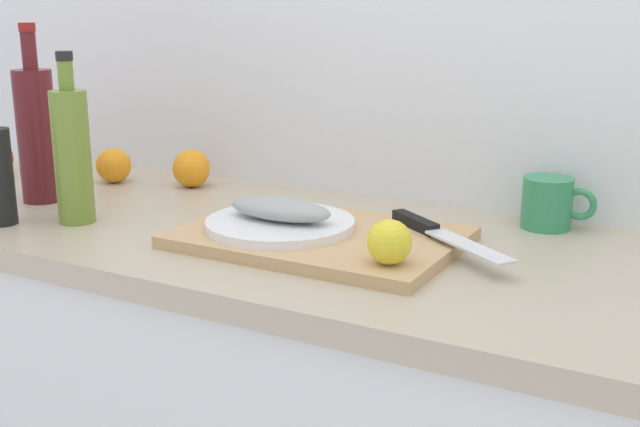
# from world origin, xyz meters

# --- Properties ---
(back_wall) EXTENTS (3.20, 0.05, 2.50)m
(back_wall) POSITION_xyz_m (0.00, 0.33, 1.25)
(back_wall) COLOR white
(back_wall) RESTS_ON ground_plane
(cutting_board) EXTENTS (0.44, 0.31, 0.02)m
(cutting_board) POSITION_xyz_m (-0.02, -0.03, 0.91)
(cutting_board) COLOR tan
(cutting_board) RESTS_ON kitchen_counter
(white_plate) EXTENTS (0.24, 0.24, 0.01)m
(white_plate) POSITION_xyz_m (-0.09, -0.05, 0.93)
(white_plate) COLOR white
(white_plate) RESTS_ON cutting_board
(fish_fillet) EXTENTS (0.18, 0.08, 0.04)m
(fish_fillet) POSITION_xyz_m (-0.09, -0.05, 0.95)
(fish_fillet) COLOR #999E99
(fish_fillet) RESTS_ON white_plate
(chef_knife) EXTENTS (0.25, 0.19, 0.02)m
(chef_knife) POSITION_xyz_m (0.15, 0.04, 0.93)
(chef_knife) COLOR silver
(chef_knife) RESTS_ON cutting_board
(lemon_0) EXTENTS (0.06, 0.06, 0.06)m
(lemon_0) POSITION_xyz_m (0.14, -0.12, 0.95)
(lemon_0) COLOR yellow
(lemon_0) RESTS_ON cutting_board
(olive_oil_bottle) EXTENTS (0.06, 0.06, 0.30)m
(olive_oil_bottle) POSITION_xyz_m (-0.46, -0.12, 1.02)
(olive_oil_bottle) COLOR olive
(olive_oil_bottle) RESTS_ON kitchen_counter
(wine_bottle) EXTENTS (0.07, 0.07, 0.34)m
(wine_bottle) POSITION_xyz_m (-0.63, -0.04, 1.04)
(wine_bottle) COLOR #59191E
(wine_bottle) RESTS_ON kitchen_counter
(coffee_mug_0) EXTENTS (0.13, 0.09, 0.09)m
(coffee_mug_0) POSITION_xyz_m (0.28, 0.24, 0.94)
(coffee_mug_0) COLOR #338C59
(coffee_mug_0) RESTS_ON kitchen_counter
(orange_2) EXTENTS (0.08, 0.08, 0.08)m
(orange_2) POSITION_xyz_m (-0.45, 0.19, 0.94)
(orange_2) COLOR orange
(orange_2) RESTS_ON kitchen_counter
(orange_3) EXTENTS (0.07, 0.07, 0.07)m
(orange_3) POSITION_xyz_m (-0.62, 0.15, 0.94)
(orange_3) COLOR orange
(orange_3) RESTS_ON kitchen_counter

